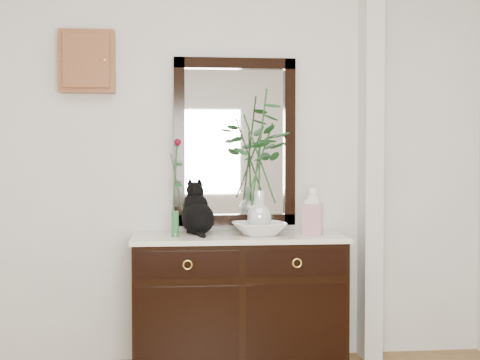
{
  "coord_description": "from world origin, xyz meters",
  "views": [
    {
      "loc": [
        -0.32,
        -2.42,
        1.34
      ],
      "look_at": [
        0.1,
        1.63,
        1.2
      ],
      "focal_mm": 50.0,
      "sensor_mm": 36.0,
      "label": 1
    }
  ],
  "objects": [
    {
      "name": "cat",
      "position": [
        -0.15,
        1.81,
        1.02
      ],
      "size": [
        0.29,
        0.33,
        0.33
      ],
      "primitive_type": null,
      "rotation": [
        0.0,
        0.0,
        0.21
      ],
      "color": "black",
      "rests_on": "sideboard"
    },
    {
      "name": "vase_branches",
      "position": [
        0.23,
        1.72,
        1.33
      ],
      "size": [
        0.56,
        0.56,
        0.91
      ],
      "primitive_type": null,
      "rotation": [
        0.0,
        0.0,
        0.35
      ],
      "color": "silver",
      "rests_on": "lotus_bowl"
    },
    {
      "name": "ginger_jar",
      "position": [
        0.57,
        1.7,
        1.01
      ],
      "size": [
        0.15,
        0.15,
        0.31
      ],
      "primitive_type": null,
      "rotation": [
        0.0,
        0.0,
        -0.36
      ],
      "color": "silver",
      "rests_on": "sideboard"
    },
    {
      "name": "bud_vase_rose",
      "position": [
        -0.3,
        1.68,
        1.16
      ],
      "size": [
        0.08,
        0.08,
        0.61
      ],
      "primitive_type": null,
      "rotation": [
        0.0,
        0.0,
        0.09
      ],
      "color": "#316736",
      "rests_on": "sideboard"
    },
    {
      "name": "pilaster",
      "position": [
        1.0,
        1.9,
        1.35
      ],
      "size": [
        0.12,
        0.2,
        2.7
      ],
      "primitive_type": "cube",
      "color": "silver",
      "rests_on": "ground"
    },
    {
      "name": "lotus_bowl",
      "position": [
        0.23,
        1.72,
        0.89
      ],
      "size": [
        0.38,
        0.38,
        0.08
      ],
      "primitive_type": "imported",
      "rotation": [
        0.0,
        0.0,
        0.17
      ],
      "color": "silver",
      "rests_on": "sideboard"
    },
    {
      "name": "key_cabinet",
      "position": [
        -0.85,
        1.94,
        1.95
      ],
      "size": [
        0.35,
        0.1,
        0.4
      ],
      "primitive_type": "cube",
      "color": "brown",
      "rests_on": "wall_back"
    },
    {
      "name": "wall_mirror",
      "position": [
        0.1,
        1.97,
        1.44
      ],
      "size": [
        0.8,
        0.06,
        1.1
      ],
      "color": "black",
      "rests_on": "wall_back"
    },
    {
      "name": "wall_back",
      "position": [
        0.0,
        1.98,
        1.35
      ],
      "size": [
        3.6,
        0.04,
        2.7
      ],
      "primitive_type": "cube",
      "color": "silver",
      "rests_on": "ground"
    },
    {
      "name": "sideboard",
      "position": [
        0.1,
        1.73,
        0.47
      ],
      "size": [
        1.33,
        0.52,
        0.82
      ],
      "color": "black",
      "rests_on": "ground"
    }
  ]
}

